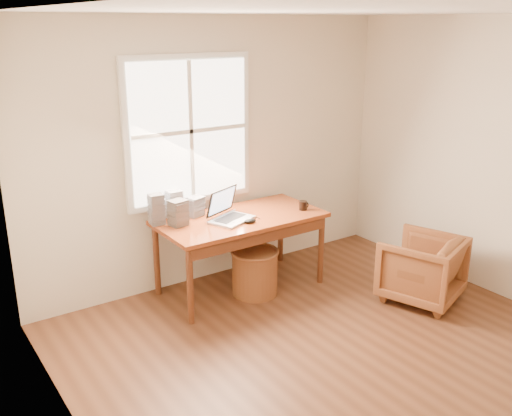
# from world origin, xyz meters

# --- Properties ---
(room_shell) EXTENTS (4.04, 4.54, 2.64)m
(room_shell) POSITION_xyz_m (-0.02, 0.16, 1.32)
(room_shell) COLOR brown
(room_shell) RESTS_ON ground
(desk) EXTENTS (1.60, 0.80, 0.04)m
(desk) POSITION_xyz_m (0.00, 1.80, 0.73)
(desk) COLOR brown
(desk) RESTS_ON room_shell
(armchair) EXTENTS (0.86, 0.87, 0.63)m
(armchair) POSITION_xyz_m (1.28, 0.64, 0.31)
(armchair) COLOR brown
(armchair) RESTS_ON room_shell
(wicker_stool) EXTENTS (0.48, 0.48, 0.44)m
(wicker_stool) POSITION_xyz_m (0.05, 1.62, 0.22)
(wicker_stool) COLOR brown
(wicker_stool) RESTS_ON room_shell
(laptop) EXTENTS (0.58, 0.59, 0.33)m
(laptop) POSITION_xyz_m (-0.13, 1.75, 0.91)
(laptop) COLOR silver
(laptop) RESTS_ON desk
(mouse) EXTENTS (0.13, 0.09, 0.04)m
(mouse) POSITION_xyz_m (-0.02, 1.60, 0.77)
(mouse) COLOR black
(mouse) RESTS_ON desk
(coffee_mug) EXTENTS (0.10, 0.10, 0.09)m
(coffee_mug) POSITION_xyz_m (0.63, 1.63, 0.80)
(coffee_mug) COLOR black
(coffee_mug) RESTS_ON desk
(cd_stack_a) EXTENTS (0.14, 0.13, 0.27)m
(cd_stack_a) POSITION_xyz_m (-0.54, 2.12, 0.89)
(cd_stack_a) COLOR silver
(cd_stack_a) RESTS_ON desk
(cd_stack_b) EXTENTS (0.18, 0.16, 0.24)m
(cd_stack_b) POSITION_xyz_m (-0.60, 1.92, 0.87)
(cd_stack_b) COLOR #28282D
(cd_stack_b) RESTS_ON desk
(cd_stack_c) EXTENTS (0.14, 0.12, 0.29)m
(cd_stack_c) POSITION_xyz_m (-0.75, 2.05, 0.89)
(cd_stack_c) COLOR #9C9AA7
(cd_stack_c) RESTS_ON desk
(cd_stack_d) EXTENTS (0.18, 0.16, 0.19)m
(cd_stack_d) POSITION_xyz_m (-0.34, 2.07, 0.84)
(cd_stack_d) COLOR #ADB1B9
(cd_stack_d) RESTS_ON desk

